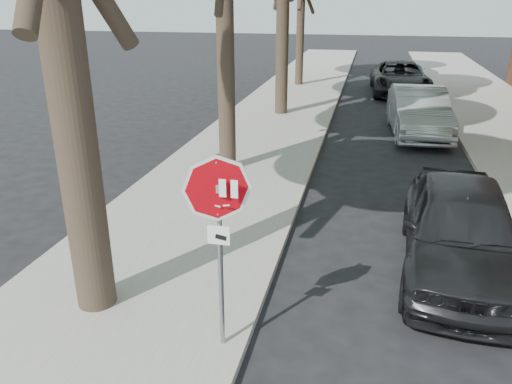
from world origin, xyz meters
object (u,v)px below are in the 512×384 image
car_a (461,229)px  car_d (400,78)px  stop_sign (219,217)px  car_b (419,112)px

car_a → car_d: (-0.29, 17.04, -0.01)m
stop_sign → car_b: bearing=74.8°
stop_sign → car_d: 20.21m
stop_sign → car_a: size_ratio=0.57×
car_a → car_d: 17.04m
car_a → stop_sign: bearing=-134.7°
stop_sign → car_d: (3.01, 19.95, -1.18)m
stop_sign → car_a: stop_sign is taller
stop_sign → car_b: stop_sign is taller
car_a → car_b: (0.00, 9.26, 0.01)m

